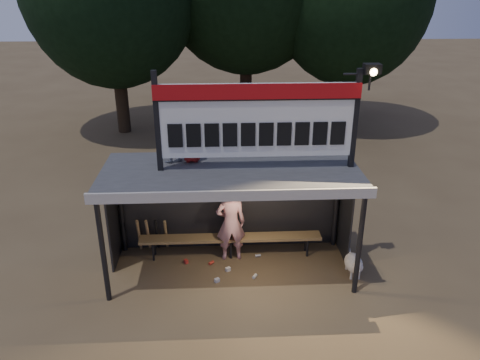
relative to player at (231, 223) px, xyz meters
name	(u,v)px	position (x,y,z in m)	size (l,w,h in m)	color
ground	(232,269)	(0.00, -0.45, -0.88)	(80.00, 80.00, 0.00)	#4F3E27
player	(231,223)	(0.00, 0.00, 0.00)	(0.64, 0.42, 1.75)	silver
child_a	(170,140)	(-1.19, -0.02, 1.91)	(0.45, 0.35, 0.92)	gray
child_b	(191,141)	(-0.77, -0.02, 1.87)	(0.42, 0.27, 0.85)	#A81C19
dugout_shelter	(231,186)	(0.00, -0.21, 0.97)	(5.10, 2.08, 2.32)	#39393B
scoreboard_assembly	(260,118)	(0.56, -0.46, 2.45)	(4.10, 0.27, 1.99)	black
bench	(231,238)	(0.00, 0.10, -0.44)	(4.00, 0.35, 0.48)	olive
dog	(354,264)	(2.53, -0.79, -0.60)	(0.36, 0.81, 0.49)	silver
bats	(153,234)	(-1.75, 0.37, -0.45)	(0.67, 0.35, 0.84)	#967046
litter	(225,267)	(-0.14, -0.43, -0.84)	(1.70, 0.99, 0.08)	#B2271E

